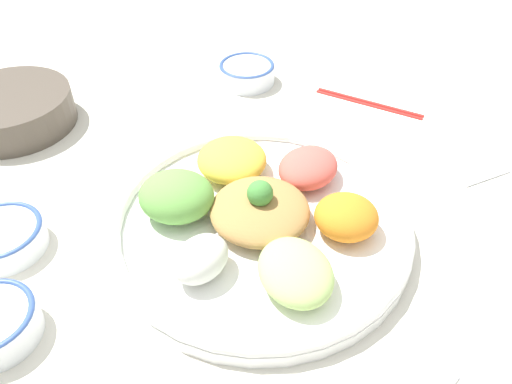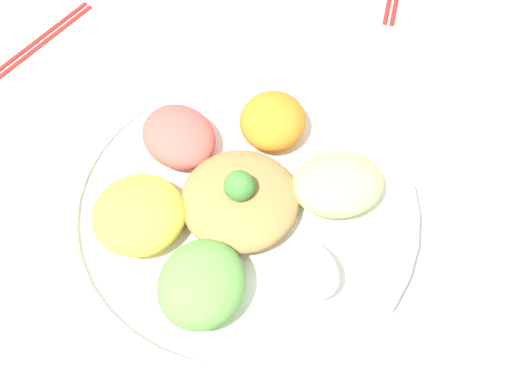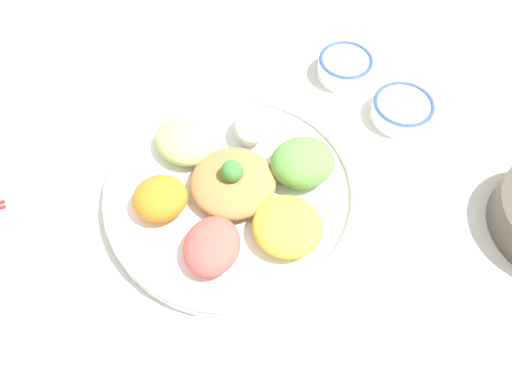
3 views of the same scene
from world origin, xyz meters
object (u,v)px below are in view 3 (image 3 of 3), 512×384
at_px(salad_platter, 235,188).
at_px(sauce_bowl_dark, 345,66).
at_px(serving_spoon_main, 76,143).
at_px(serving_spoon_extra, 5,375).
at_px(rice_bowl_blue, 402,109).

xyz_separation_m(salad_platter, sauce_bowl_dark, (0.31, -0.14, -0.00)).
height_order(serving_spoon_main, serving_spoon_extra, same).
bearing_deg(serving_spoon_extra, sauce_bowl_dark, -1.17).
relative_size(rice_bowl_blue, serving_spoon_main, 0.76).
bearing_deg(sauce_bowl_dark, serving_spoon_extra, 150.27).
relative_size(sauce_bowl_dark, serving_spoon_main, 0.72).
height_order(rice_bowl_blue, serving_spoon_main, rice_bowl_blue).
xyz_separation_m(rice_bowl_blue, sauce_bowl_dark, (0.08, 0.11, 0.00)).
height_order(salad_platter, rice_bowl_blue, salad_platter).
xyz_separation_m(serving_spoon_main, serving_spoon_extra, (-0.38, -0.06, 0.00)).
relative_size(salad_platter, serving_spoon_main, 2.90).
height_order(salad_platter, sauce_bowl_dark, salad_platter).
distance_m(serving_spoon_main, serving_spoon_extra, 0.39).
bearing_deg(serving_spoon_main, serving_spoon_extra, -162.73).
bearing_deg(salad_platter, serving_spoon_extra, 145.29).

